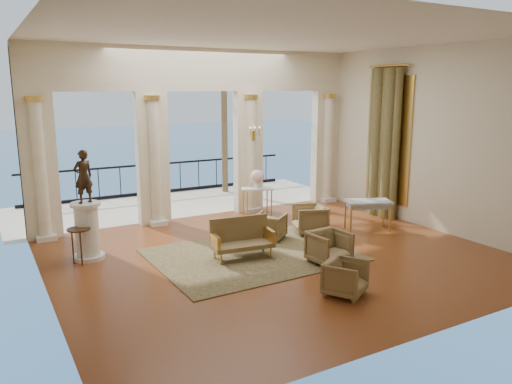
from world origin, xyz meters
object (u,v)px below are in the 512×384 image
settee (241,238)px  console_table (257,193)px  armchair_d (270,225)px  armchair_a (345,276)px  pedestal (87,232)px  side_table (79,234)px  armchair_c (310,218)px  statue (83,177)px  game_table (368,204)px  armchair_b (329,246)px

settee → console_table: (1.95, 2.73, 0.25)m
armchair_d → armchair_a: bearing=132.3°
armchair_d → pedestal: size_ratio=0.56×
armchair_d → side_table: (-4.21, 0.43, 0.30)m
armchair_a → armchair_d: armchair_d is taller
armchair_c → statue: bearing=-77.8°
armchair_c → settee: size_ratio=0.58×
settee → pedestal: (-2.80, 1.48, 0.16)m
game_table → console_table: size_ratio=1.35×
pedestal → armchair_b: bearing=-32.9°
armchair_a → armchair_c: size_ratio=0.87×
console_table → side_table: console_table is taller
settee → game_table: (3.70, 0.26, 0.25)m
settee → statue: (-2.80, 1.48, 1.32)m
console_table → side_table: size_ratio=1.24×
pedestal → side_table: bearing=-130.0°
armchair_b → statue: size_ratio=0.68×
armchair_b → game_table: (2.33, 1.47, 0.31)m
armchair_c → pedestal: bearing=-77.8°
armchair_d → settee: size_ratio=0.51×
statue → side_table: bearing=34.1°
statue → side_table: statue is taller
settee → console_table: bearing=61.6°
armchair_c → side_table: 5.32m
armchair_d → console_table: 2.09m
statue → armchair_c: bearing=155.9°
armchair_b → statue: 5.15m
statue → armchair_b: bearing=131.3°
armchair_a → game_table: (3.05, 2.85, 0.34)m
armchair_c → settee: 2.40m
game_table → statue: 6.70m
side_table → game_table: bearing=-8.3°
armchair_c → pedestal: size_ratio=0.64×
settee → pedestal: bearing=159.1°
armchair_b → armchair_a: bearing=-121.6°
pedestal → armchair_a: bearing=-49.8°
statue → pedestal: bearing=-105.8°
pedestal → statue: (0.00, -0.00, 1.16)m
armchair_a → settee: 2.67m
game_table → console_table: 3.03m
armchair_c → armchair_d: size_ratio=1.14×
pedestal → console_table: bearing=14.7°
armchair_a → armchair_c: 3.71m
pedestal → console_table: pedestal is taller
armchair_d → settee: 1.45m
statue → console_table: 5.02m
side_table → console_table: bearing=16.8°
armchair_c → statue: statue is taller
armchair_c → console_table: (-0.33, 1.99, 0.29)m
side_table → settee: bearing=-22.4°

